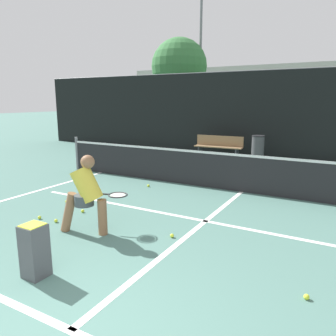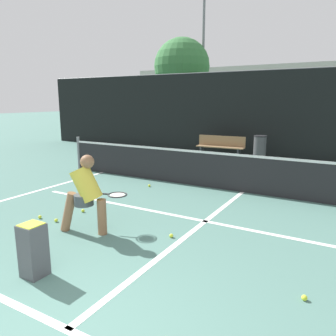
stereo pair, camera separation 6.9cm
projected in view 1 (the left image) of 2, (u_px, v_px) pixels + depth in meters
court_baseline_near at (71, 330)px, 3.24m from camera, size 11.00×0.10×0.01m
court_service_line at (205, 221)px, 6.17m from camera, size 8.25×0.10×0.01m
court_center_mark at (193, 231)px, 5.69m from camera, size 0.10×5.73×0.01m
court_sideline_left at (22, 195)px, 7.84m from camera, size 0.10×6.73×0.01m
net at (243, 172)px, 8.03m from camera, size 11.09×0.09×1.07m
fence_back at (285, 115)px, 12.22m from camera, size 24.00×0.06×3.36m
player_practicing at (86, 192)px, 5.49m from camera, size 1.09×0.81×1.37m
tennis_ball_scattered_0 at (306, 297)px, 3.74m from camera, size 0.07×0.07×0.07m
tennis_ball_scattered_1 at (148, 186)px, 8.60m from camera, size 0.07×0.07×0.07m
tennis_ball_scattered_2 at (172, 236)px, 5.43m from camera, size 0.07×0.07×0.07m
tennis_ball_scattered_5 at (83, 211)px, 6.64m from camera, size 0.07×0.07×0.07m
tennis_ball_scattered_6 at (39, 217)px, 6.27m from camera, size 0.07×0.07×0.07m
tennis_ball_scattered_8 at (56, 221)px, 6.10m from camera, size 0.07×0.07×0.07m
tennis_ball_scattered_9 at (67, 202)px, 7.25m from camera, size 0.07×0.07×0.07m
ball_hopper at (35, 250)px, 4.17m from camera, size 0.28×0.28×0.71m
courtside_bench at (219, 146)px, 12.83m from camera, size 1.90×0.46×0.86m
trash_bin at (258, 149)px, 11.88m from camera, size 0.47×0.47×0.99m
parked_car at (261, 136)px, 14.86m from camera, size 1.66×4.03×1.54m
floodlight_mast at (201, 35)px, 19.49m from camera, size 1.10×0.24×9.66m
tree_west at (196, 88)px, 19.13m from camera, size 2.89×2.89×3.43m
tree_mid at (272, 80)px, 16.24m from camera, size 3.18×3.18×3.69m
tree_east at (179, 67)px, 19.80m from camera, size 3.36×3.36×5.91m
building_far at (325, 95)px, 27.16m from camera, size 36.00×2.40×5.22m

